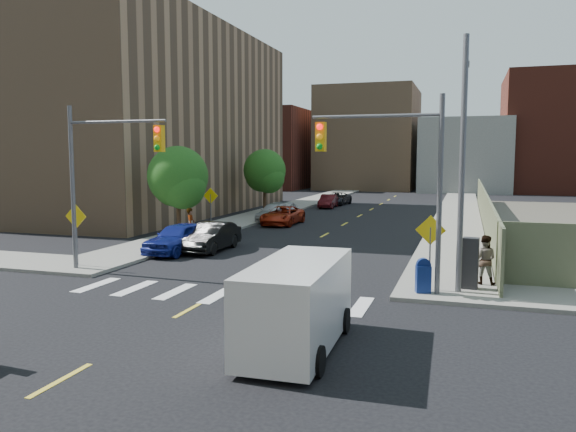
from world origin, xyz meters
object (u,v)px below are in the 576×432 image
Objects in this scene: parked_car_blue at (179,238)px; parked_car_maroon at (328,201)px; parked_car_black at (211,237)px; payphone at (470,263)px; parked_car_silver at (274,213)px; parked_car_red at (282,216)px; pedestrian_west at (191,225)px; mailbox at (423,276)px; cargo_van at (299,301)px; parked_car_grey at (337,199)px; pedestrian_east at (484,260)px; parked_car_white at (286,210)px.

parked_car_maroon is (1.30, 26.86, -0.14)m from parked_car_blue.
payphone reaches higher than parked_car_black.
parked_car_blue is 14.81m from parked_car_silver.
pedestrian_west reaches higher than parked_car_red.
parked_car_red is 21.48m from mailbox.
cargo_van is at bearing -80.59° from parked_car_maroon.
mailbox is (11.22, -35.91, 0.12)m from parked_car_grey.
parked_car_red is 3.90× the size of mailbox.
parked_car_red is 20.99m from pedestrian_east.
parked_car_red is 13.97m from parked_car_maroon.
parked_car_blue is 17.63m from parked_car_white.
parked_car_black is 1.24× the size of parked_car_white.
pedestrian_east is at bearing 58.97° from cargo_van.
pedestrian_east is (13.28, -33.85, 0.45)m from parked_car_grey.
pedestrian_east reaches higher than parked_car_blue.
cargo_van is 2.73× the size of pedestrian_east.
cargo_van reaches higher than mailbox.
parked_car_maroon is at bearing 83.94° from parked_car_silver.
parked_car_white is (-1.30, 16.58, -0.12)m from parked_car_black.
cargo_van is at bearing -55.93° from parked_car_black.
parked_car_black is at bearing -84.50° from parked_car_silver.
cargo_van is (9.85, -11.71, 0.42)m from parked_car_blue.
parked_car_white is 1.92× the size of pedestrian_west.
mailbox is at bearing -58.14° from parked_car_silver.
parked_car_grey is (1.30, 15.68, -0.03)m from parked_car_silver.
pedestrian_east is at bearing -49.75° from parked_car_red.
parked_car_white is at bearing -49.65° from pedestrian_east.
pedestrian_west is at bearing -16.41° from pedestrian_east.
parked_car_black is at bearing 122.36° from cargo_van.
parked_car_silver is at bearing 105.75° from mailbox.
parked_car_blue is 3.74× the size of mailbox.
cargo_van is at bearing -44.56° from parked_car_blue.
parked_car_red is at bearing 132.06° from payphone.
parked_car_black is 15.36m from cargo_van.
pedestrian_west reaches higher than pedestrian_east.
cargo_van is (8.55, -38.57, 0.56)m from parked_car_maroon.
parked_car_black is 11.85m from parked_car_red.
parked_car_black is 0.99× the size of parked_car_silver.
parked_car_blue is 13.64m from mailbox.
parked_car_white is at bearing 107.09° from cargo_van.
payphone reaches higher than parked_car_silver.
pedestrian_east is at bearing 66.88° from payphone.
pedestrian_east is at bearing -62.95° from parked_car_grey.
parked_car_black is at bearing -84.38° from parked_car_grey.
parked_car_black is 12.95m from mailbox.
cargo_van is (9.85, -26.52, 0.54)m from parked_car_silver.
parked_car_grey is 0.90× the size of cargo_van.
pedestrian_east is (2.06, 2.06, 0.33)m from mailbox.
parked_car_silver is 1.01× the size of parked_car_grey.
parked_car_silver is at bearing 95.64° from parked_car_black.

